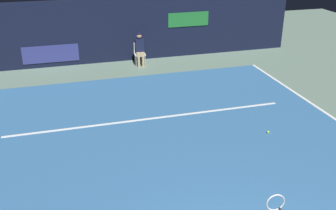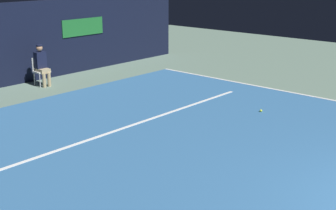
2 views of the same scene
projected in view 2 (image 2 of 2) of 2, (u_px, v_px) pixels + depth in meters
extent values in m
plane|color=slate|center=(200.00, 145.00, 10.18)|extent=(31.29, 31.29, 0.00)
cube|color=#336699|center=(200.00, 144.00, 10.18)|extent=(10.61, 11.40, 0.01)
cube|color=white|center=(309.00, 96.00, 13.94)|extent=(0.10, 11.40, 0.01)
cube|color=white|center=(135.00, 124.00, 11.45)|extent=(8.27, 0.10, 0.01)
cube|color=black|center=(2.00, 45.00, 14.84)|extent=(15.47, 0.30, 2.60)
cube|color=#1E6B2D|center=(83.00, 27.00, 16.87)|extent=(1.80, 0.04, 0.60)
cube|color=white|center=(42.00, 72.00, 15.07)|extent=(0.46, 0.42, 0.04)
cube|color=white|center=(38.00, 64.00, 15.14)|extent=(0.42, 0.05, 0.42)
cylinder|color=#B2B2B7|center=(40.00, 80.00, 14.90)|extent=(0.03, 0.03, 0.46)
cylinder|color=#B2B2B7|center=(50.00, 78.00, 15.15)|extent=(0.03, 0.03, 0.46)
cylinder|color=#B2B2B7|center=(34.00, 79.00, 15.12)|extent=(0.03, 0.03, 0.46)
cylinder|color=#B2B2B7|center=(45.00, 77.00, 15.38)|extent=(0.03, 0.03, 0.46)
cube|color=tan|center=(43.00, 71.00, 15.01)|extent=(0.34, 0.42, 0.14)
cylinder|color=tan|center=(44.00, 80.00, 14.90)|extent=(0.11, 0.11, 0.46)
cylinder|color=tan|center=(49.00, 79.00, 15.02)|extent=(0.11, 0.11, 0.46)
cube|color=#141933|center=(40.00, 60.00, 14.99)|extent=(0.35, 0.24, 0.52)
sphere|color=tan|center=(39.00, 48.00, 14.89)|extent=(0.20, 0.20, 0.20)
cylinder|color=#141933|center=(39.00, 45.00, 14.86)|extent=(0.19, 0.19, 0.04)
sphere|color=#CCE033|center=(261.00, 111.00, 12.41)|extent=(0.07, 0.07, 0.07)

